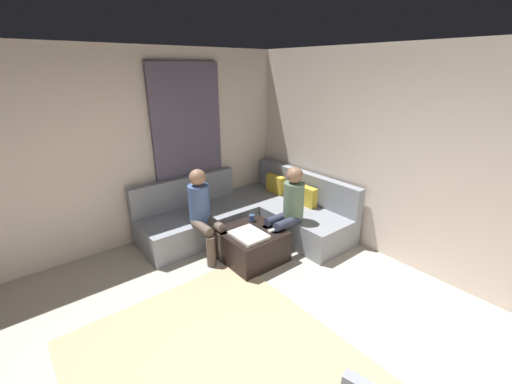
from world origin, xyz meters
The scene contains 11 objects.
wall_back centered at (0.00, 2.94, 1.35)m, with size 6.00×0.12×2.70m, color beige.
wall_left centered at (-2.94, 0.00, 1.35)m, with size 0.12×6.00×2.70m, color beige.
curtain_panel centered at (-2.84, 1.30, 1.25)m, with size 0.06×1.10×2.50m, color #595166.
area_rug centered at (-0.20, 0.10, 0.01)m, with size 2.60×2.20×0.01m, color tan.
sectional_couch centered at (-2.08, 1.88, 0.28)m, with size 2.10×2.55×0.87m.
ottoman centered at (-1.44, 1.40, 0.21)m, with size 0.76×0.76×0.42m, color black.
folded_blanket centered at (-1.34, 1.28, 0.44)m, with size 0.44×0.36×0.04m, color white.
coffee_mug centered at (-1.66, 1.58, 0.47)m, with size 0.08×0.08×0.10m, color #334C72.
game_remote centered at (-1.26, 1.62, 0.43)m, with size 0.05×0.15×0.02m, color white.
person_on_couch_back centered at (-1.31, 1.93, 0.66)m, with size 0.30×0.60×1.20m.
person_on_couch_side centered at (-1.93, 0.98, 0.66)m, with size 0.60×0.30×1.20m.
Camera 1 is at (1.56, -0.94, 2.43)m, focal length 22.84 mm.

